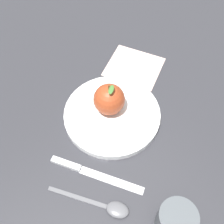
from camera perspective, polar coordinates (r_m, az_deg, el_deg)
name	(u,v)px	position (r m, az deg, el deg)	size (l,w,h in m)	color
ground_plane	(117,123)	(0.71, 0.96, -2.29)	(2.40, 2.40, 0.00)	#2D2D33
dinner_plate	(112,114)	(0.72, 0.00, -0.45)	(0.24, 0.24, 0.02)	white
apple	(109,99)	(0.69, -0.53, 2.59)	(0.08, 0.08, 0.09)	#9E3D1E
cup	(176,220)	(0.60, 12.88, -20.57)	(0.08, 0.08, 0.07)	#4C5156
knife	(88,172)	(0.65, -4.85, -11.94)	(0.18, 0.16, 0.01)	silver
spoon	(108,207)	(0.62, -0.85, -18.62)	(0.15, 0.14, 0.01)	#59595E
linen_napkin	(134,67)	(0.83, 4.49, 9.15)	(0.13, 0.15, 0.00)	beige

